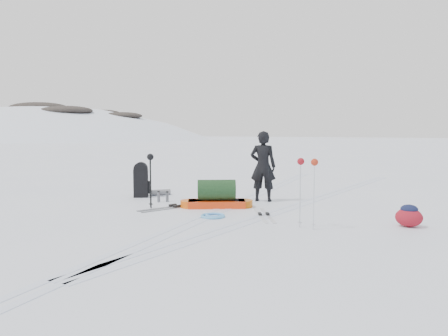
{
  "coord_description": "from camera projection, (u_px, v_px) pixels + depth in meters",
  "views": [
    {
      "loc": [
        4.41,
        -8.52,
        1.81
      ],
      "look_at": [
        0.03,
        0.24,
        0.95
      ],
      "focal_mm": 35.0,
      "sensor_mm": 36.0,
      "label": 1
    }
  ],
  "objects": [
    {
      "name": "ground",
      "position": [
        218.0,
        211.0,
        9.71
      ],
      "size": [
        200.0,
        200.0,
        0.0
      ],
      "primitive_type": "plane",
      "color": "white",
      "rests_on": "ground"
    },
    {
      "name": "ski_tracks",
      "position": [
        259.0,
        207.0,
        10.22
      ],
      "size": [
        3.38,
        17.97,
        0.01
      ],
      "color": "silver",
      "rests_on": "ground"
    },
    {
      "name": "skier",
      "position": [
        263.0,
        166.0,
        11.02
      ],
      "size": [
        0.73,
        0.56,
        1.78
      ],
      "primitive_type": "imported",
      "rotation": [
        0.0,
        0.0,
        3.36
      ],
      "color": "black",
      "rests_on": "ground"
    },
    {
      "name": "pulk_sled",
      "position": [
        217.0,
        197.0,
        10.2
      ],
      "size": [
        1.72,
        1.24,
        0.65
      ],
      "rotation": [
        0.0,
        0.0,
        0.5
      ],
      "color": "red",
      "rests_on": "ground"
    },
    {
      "name": "expedition_rucksack",
      "position": [
        143.0,
        181.0,
        11.75
      ],
      "size": [
        0.74,
        0.99,
        0.95
      ],
      "rotation": [
        0.0,
        0.0,
        0.53
      ],
      "color": "black",
      "rests_on": "ground"
    },
    {
      "name": "ski_poles_black",
      "position": [
        150.0,
        164.0,
        10.03
      ],
      "size": [
        0.16,
        0.16,
        1.26
      ],
      "rotation": [
        0.0,
        0.0,
        0.23
      ],
      "color": "black",
      "rests_on": "ground"
    },
    {
      "name": "ski_poles_silver",
      "position": [
        307.0,
        170.0,
        7.92
      ],
      "size": [
        0.41,
        0.2,
        1.3
      ],
      "rotation": [
        0.0,
        0.0,
        -0.08
      ],
      "color": "silver",
      "rests_on": "ground"
    },
    {
      "name": "touring_skis_grey",
      "position": [
        175.0,
        207.0,
        10.18
      ],
      "size": [
        1.0,
        1.81,
        0.07
      ],
      "rotation": [
        0.0,
        0.0,
        1.16
      ],
      "color": "#94979C",
      "rests_on": "ground"
    },
    {
      "name": "touring_skis_white",
      "position": [
        264.0,
        215.0,
        9.21
      ],
      "size": [
        1.05,
        1.52,
        0.06
      ],
      "rotation": [
        0.0,
        0.0,
        -1.03
      ],
      "color": "silver",
      "rests_on": "ground"
    },
    {
      "name": "rope_coil",
      "position": [
        214.0,
        216.0,
        9.06
      ],
      "size": [
        0.55,
        0.55,
        0.06
      ],
      "rotation": [
        0.0,
        0.0,
        -0.08
      ],
      "color": "#5BABDE",
      "rests_on": "ground"
    },
    {
      "name": "small_daypack",
      "position": [
        409.0,
        216.0,
        8.14
      ],
      "size": [
        0.5,
        0.38,
        0.42
      ],
      "rotation": [
        0.0,
        0.0,
        -0.03
      ],
      "color": "maroon",
      "rests_on": "ground"
    },
    {
      "name": "thermos_pair",
      "position": [
        163.0,
        197.0,
        10.95
      ],
      "size": [
        0.23,
        0.22,
        0.29
      ],
      "rotation": [
        0.0,
        0.0,
        -0.03
      ],
      "color": "slate",
      "rests_on": "ground"
    },
    {
      "name": "stuff_sack",
      "position": [
        233.0,
        203.0,
        10.23
      ],
      "size": [
        0.38,
        0.31,
        0.21
      ],
      "rotation": [
        0.0,
        0.0,
        0.17
      ],
      "color": "black",
      "rests_on": "ground"
    }
  ]
}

